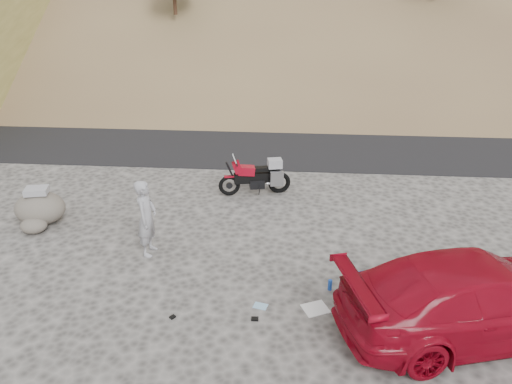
# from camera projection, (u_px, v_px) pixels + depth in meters

# --- Properties ---
(ground) EXTENTS (140.00, 140.00, 0.00)m
(ground) POSITION_uv_depth(u_px,v_px,m) (222.00, 257.00, 11.96)
(ground) COLOR #403E3B
(ground) RESTS_ON ground
(road) EXTENTS (120.00, 7.00, 0.05)m
(road) POSITION_uv_depth(u_px,v_px,m) (253.00, 137.00, 20.10)
(road) COLOR black
(road) RESTS_ON ground
(motorcycle) EXTENTS (2.18, 0.91, 1.31)m
(motorcycle) POSITION_uv_depth(u_px,v_px,m) (258.00, 177.00, 15.01)
(motorcycle) COLOR black
(motorcycle) RESTS_ON ground
(man) EXTENTS (0.50, 0.72, 1.90)m
(man) POSITION_uv_depth(u_px,v_px,m) (150.00, 252.00, 12.17)
(man) COLOR #99999E
(man) RESTS_ON ground
(red_car) EXTENTS (5.74, 3.56, 1.55)m
(red_car) POSITION_uv_depth(u_px,v_px,m) (471.00, 330.00, 9.62)
(red_car) COLOR maroon
(red_car) RESTS_ON ground
(boulder) EXTENTS (1.35, 1.15, 1.05)m
(boulder) POSITION_uv_depth(u_px,v_px,m) (40.00, 207.00, 13.37)
(boulder) COLOR #514C45
(boulder) RESTS_ON ground
(small_rock) EXTENTS (0.71, 0.64, 0.41)m
(small_rock) POSITION_uv_depth(u_px,v_px,m) (34.00, 225.00, 12.99)
(small_rock) COLOR #514C45
(small_rock) RESTS_ON ground
(gear_white_cloth) EXTENTS (0.64, 0.61, 0.02)m
(gear_white_cloth) POSITION_uv_depth(u_px,v_px,m) (315.00, 309.00, 10.19)
(gear_white_cloth) COLOR white
(gear_white_cloth) RESTS_ON ground
(gear_blue_mat) EXTENTS (0.47, 0.29, 0.17)m
(gear_blue_mat) POSITION_uv_depth(u_px,v_px,m) (360.00, 275.00, 11.14)
(gear_blue_mat) COLOR #193F99
(gear_blue_mat) RESTS_ON ground
(gear_bottle) EXTENTS (0.11, 0.11, 0.25)m
(gear_bottle) POSITION_uv_depth(u_px,v_px,m) (330.00, 285.00, 10.74)
(gear_bottle) COLOR #193F99
(gear_bottle) RESTS_ON ground
(gear_funnel) EXTENTS (0.17, 0.17, 0.17)m
(gear_funnel) POSITION_uv_depth(u_px,v_px,m) (395.00, 320.00, 9.74)
(gear_funnel) COLOR #B10B12
(gear_funnel) RESTS_ON ground
(gear_glove_a) EXTENTS (0.15, 0.11, 0.04)m
(gear_glove_a) POSITION_uv_depth(u_px,v_px,m) (255.00, 319.00, 9.88)
(gear_glove_a) COLOR black
(gear_glove_a) RESTS_ON ground
(gear_glove_b) EXTENTS (0.13, 0.14, 0.04)m
(gear_glove_b) POSITION_uv_depth(u_px,v_px,m) (173.00, 317.00, 9.93)
(gear_glove_b) COLOR black
(gear_glove_b) RESTS_ON ground
(gear_blue_cloth) EXTENTS (0.33, 0.27, 0.01)m
(gear_blue_cloth) POSITION_uv_depth(u_px,v_px,m) (260.00, 306.00, 10.27)
(gear_blue_cloth) COLOR #88B3D2
(gear_blue_cloth) RESTS_ON ground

